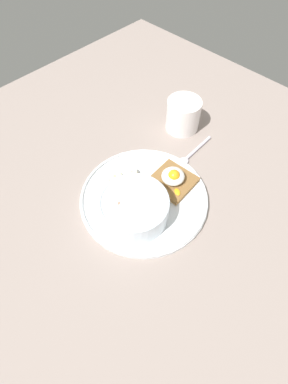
# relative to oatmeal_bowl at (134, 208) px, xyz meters

# --- Properties ---
(ground_plane) EXTENTS (1.20, 1.20, 0.02)m
(ground_plane) POSITION_rel_oatmeal_bowl_xyz_m (-0.05, -0.02, -0.05)
(ground_plane) COLOR gray
(ground_plane) RESTS_ON ground
(plate) EXTENTS (0.28, 0.28, 0.02)m
(plate) POSITION_rel_oatmeal_bowl_xyz_m (-0.05, -0.02, -0.03)
(plate) COLOR white
(plate) RESTS_ON ground_plane
(oatmeal_bowl) EXTENTS (0.14, 0.14, 0.06)m
(oatmeal_bowl) POSITION_rel_oatmeal_bowl_xyz_m (0.00, 0.00, 0.00)
(oatmeal_bowl) COLOR white
(oatmeal_bowl) RESTS_ON plate
(toast_slice) EXTENTS (0.10, 0.10, 0.01)m
(toast_slice) POSITION_rel_oatmeal_bowl_xyz_m (-0.12, -0.00, -0.02)
(toast_slice) COLOR brown
(toast_slice) RESTS_ON plate
(poached_egg) EXTENTS (0.06, 0.07, 0.04)m
(poached_egg) POSITION_rel_oatmeal_bowl_xyz_m (-0.12, 0.00, -0.00)
(poached_egg) COLOR white
(poached_egg) RESTS_ON toast_slice
(banana_slice_front) EXTENTS (0.03, 0.03, 0.02)m
(banana_slice_front) POSITION_rel_oatmeal_bowl_xyz_m (-0.04, -0.10, -0.02)
(banana_slice_front) COLOR beige
(banana_slice_front) RESTS_ON plate
(banana_slice_left) EXTENTS (0.03, 0.03, 0.02)m
(banana_slice_left) POSITION_rel_oatmeal_bowl_xyz_m (-0.07, -0.08, -0.02)
(banana_slice_left) COLOR beige
(banana_slice_left) RESTS_ON plate
(banana_slice_back) EXTENTS (0.03, 0.03, 0.01)m
(banana_slice_back) POSITION_rel_oatmeal_bowl_xyz_m (-0.00, -0.09, -0.02)
(banana_slice_back) COLOR #F0EFC4
(banana_slice_back) RESTS_ON plate
(coffee_mug) EXTENTS (0.10, 0.10, 0.08)m
(coffee_mug) POSITION_rel_oatmeal_bowl_xyz_m (-0.29, -0.11, 0.00)
(coffee_mug) COLOR white
(coffee_mug) RESTS_ON ground_plane
(spoon) EXTENTS (0.13, 0.03, 0.01)m
(spoon) POSITION_rel_oatmeal_bowl_xyz_m (-0.22, -0.03, -0.04)
(spoon) COLOR silver
(spoon) RESTS_ON ground_plane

